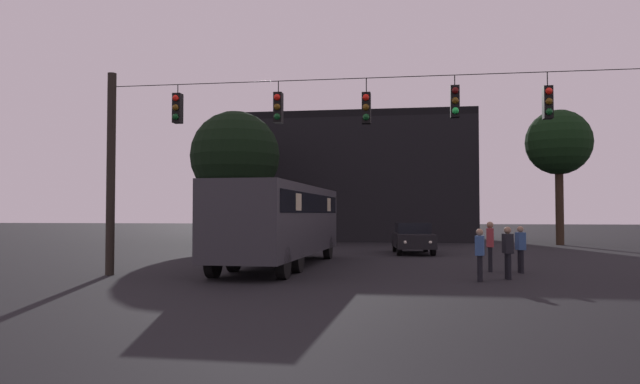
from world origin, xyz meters
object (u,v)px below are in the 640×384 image
object	(u,v)px
pedestrian_crossing_center	(521,247)
pedestrian_near_bus	(508,250)
tree_left_silhouette	(235,156)
pedestrian_crossing_right	(480,252)
city_bus	(281,217)
tree_behind_building	(559,143)
pedestrian_crossing_left	(490,243)
car_near_right	(413,237)

from	to	relation	value
pedestrian_crossing_center	pedestrian_near_bus	distance (m)	2.14
pedestrian_crossing_center	tree_left_silhouette	xyz separation A→B (m)	(-14.38, 14.94, 4.68)
pedestrian_crossing_center	pedestrian_crossing_right	world-z (taller)	pedestrian_crossing_center
tree_left_silhouette	city_bus	bearing A→B (deg)	-66.60
city_bus	tree_behind_building	size ratio (longest dim) A/B	1.29
tree_behind_building	pedestrian_near_bus	bearing A→B (deg)	-107.19
pedestrian_crossing_center	pedestrian_crossing_left	bearing A→B (deg)	162.64
car_near_right	pedestrian_crossing_right	distance (m)	12.16
car_near_right	tree_left_silhouette	distance (m)	13.16
pedestrian_near_bus	tree_behind_building	bearing A→B (deg)	72.81
city_bus	pedestrian_crossing_center	size ratio (longest dim) A/B	7.07
car_near_right	pedestrian_crossing_left	size ratio (longest dim) A/B	2.61
tree_left_silhouette	pedestrian_crossing_left	bearing A→B (deg)	-47.47
pedestrian_crossing_right	tree_left_silhouette	distance (m)	22.31
car_near_right	tree_left_silhouette	xyz separation A→B (m)	(-10.87, 5.68, 4.76)
city_bus	pedestrian_crossing_left	world-z (taller)	city_bus
pedestrian_crossing_right	pedestrian_near_bus	bearing A→B (deg)	39.11
pedestrian_crossing_right	tree_behind_building	xyz separation A→B (m)	(7.33, 21.52, 5.58)
pedestrian_crossing_center	pedestrian_crossing_right	xyz separation A→B (m)	(-1.63, -2.75, -0.01)
car_near_right	tree_behind_building	distance (m)	14.39
pedestrian_crossing_left	pedestrian_crossing_right	xyz separation A→B (m)	(-0.69, -3.05, -0.11)
pedestrian_crossing_center	tree_left_silhouette	distance (m)	21.26
car_near_right	pedestrian_crossing_left	xyz separation A→B (m)	(2.57, -8.97, 0.17)
tree_left_silhouette	tree_behind_building	world-z (taller)	tree_behind_building
city_bus	tree_behind_building	distance (m)	23.03
city_bus	pedestrian_near_bus	size ratio (longest dim) A/B	6.97
car_near_right	tree_left_silhouette	world-z (taller)	tree_left_silhouette
city_bus	pedestrian_crossing_center	xyz separation A→B (m)	(8.42, -1.15, -0.99)
pedestrian_crossing_left	pedestrian_crossing_center	size ratio (longest dim) A/B	1.09
pedestrian_crossing_left	pedestrian_crossing_center	distance (m)	0.99
city_bus	pedestrian_crossing_left	xyz separation A→B (m)	(7.47, -0.86, -0.90)
car_near_right	pedestrian_crossing_right	world-z (taller)	pedestrian_crossing_right
pedestrian_crossing_left	tree_left_silhouette	world-z (taller)	tree_left_silhouette
city_bus	car_near_right	xyz separation A→B (m)	(4.90, 8.11, -1.07)
city_bus	pedestrian_near_bus	world-z (taller)	city_bus
pedestrian_crossing_left	tree_behind_building	world-z (taller)	tree_behind_building
pedestrian_crossing_center	tree_behind_building	distance (m)	20.39
car_near_right	pedestrian_crossing_left	world-z (taller)	pedestrian_crossing_left
city_bus	pedestrian_crossing_left	bearing A→B (deg)	-6.56
pedestrian_near_bus	pedestrian_crossing_right	bearing A→B (deg)	-140.89
pedestrian_near_bus	tree_behind_building	distance (m)	22.45
pedestrian_crossing_left	pedestrian_near_bus	size ratio (longest dim) A/B	1.08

